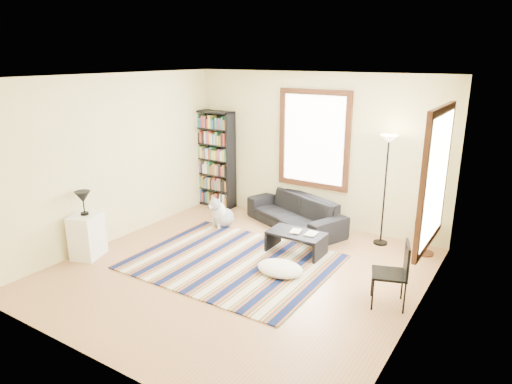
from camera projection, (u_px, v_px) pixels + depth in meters
The scene contains 21 objects.
floor at pixel (238, 274), 6.79m from camera, with size 5.00×5.00×0.10m, color #B27751.
ceiling at pixel (236, 73), 5.95m from camera, with size 5.00×5.00×0.10m, color white.
wall_back at pixel (315, 150), 8.43m from camera, with size 5.00×0.10×2.80m, color beige.
wall_front at pixel (83, 240), 4.31m from camera, with size 5.00×0.10×2.80m, color beige.
wall_left at pixel (112, 159), 7.68m from camera, with size 0.10×5.00×2.80m, color beige.
wall_right at pixel (426, 213), 5.06m from camera, with size 0.10×5.00×2.80m, color beige.
window_back at pixel (314, 139), 8.31m from camera, with size 1.20×0.06×1.60m, color white.
window_right at pixel (436, 178), 5.69m from camera, with size 0.06×1.20×1.60m, color white.
rug at pixel (233, 262), 7.06m from camera, with size 2.94×2.36×0.02m, color #0C163D.
sofa at pixel (295, 212), 8.41m from camera, with size 2.02×0.79×0.59m, color black.
bookshelf at pixel (214, 159), 9.48m from camera, with size 0.90×0.30×2.00m, color black.
coffee_table at pixel (296, 243), 7.33m from camera, with size 0.90×0.50×0.36m, color black.
book_a at pixel (291, 231), 7.33m from camera, with size 0.22×0.16×0.02m, color beige.
book_b at pixel (306, 233), 7.24m from camera, with size 0.23×0.17×0.02m, color beige.
floor_cushion at pixel (280, 268), 6.66m from camera, with size 0.71×0.53×0.18m, color white.
floor_lamp at pixel (385, 191), 7.49m from camera, with size 0.30×0.30×1.86m, color black, non-canonical shape.
side_table at pixel (426, 238), 7.28m from camera, with size 0.40×0.40×0.54m, color #432310.
folding_chair at pixel (389, 274), 5.74m from camera, with size 0.42×0.40×0.86m, color black.
white_cabinet at pixel (87, 236), 7.17m from camera, with size 0.38×0.50×0.70m, color white.
table_lamp at pixel (83, 203), 7.02m from camera, with size 0.24×0.24×0.38m, color black, non-canonical shape.
dog at pixel (223, 212), 8.46m from camera, with size 0.41×0.58×0.58m, color #ABABAB, non-canonical shape.
Camera 1 is at (3.52, -5.04, 3.08)m, focal length 32.00 mm.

